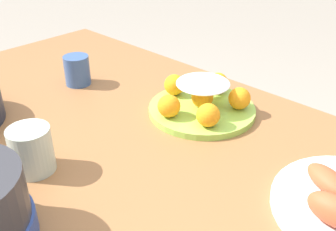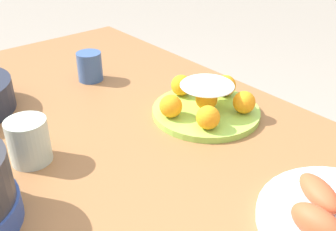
{
  "view_description": "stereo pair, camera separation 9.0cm",
  "coord_description": "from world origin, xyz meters",
  "px_view_note": "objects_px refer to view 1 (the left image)",
  "views": [
    {
      "loc": [
        -0.54,
        0.44,
        1.24
      ],
      "look_at": [
        0.0,
        -0.12,
        0.8
      ],
      "focal_mm": 42.0,
      "sensor_mm": 36.0,
      "label": 1
    },
    {
      "loc": [
        -0.6,
        0.38,
        1.24
      ],
      "look_at": [
        0.0,
        -0.12,
        0.8
      ],
      "focal_mm": 42.0,
      "sensor_mm": 36.0,
      "label": 2
    }
  ],
  "objects_px": {
    "cup_far": "(32,150)",
    "dining_table": "(132,185)",
    "cup_near": "(77,70)",
    "cake_plate": "(201,101)"
  },
  "relations": [
    {
      "from": "cup_far",
      "to": "dining_table",
      "type": "bearing_deg",
      "value": -118.8
    },
    {
      "from": "cup_far",
      "to": "cup_near",
      "type": "bearing_deg",
      "value": -47.46
    },
    {
      "from": "cake_plate",
      "to": "cup_near",
      "type": "distance_m",
      "value": 0.38
    },
    {
      "from": "dining_table",
      "to": "cup_near",
      "type": "relative_size",
      "value": 18.69
    },
    {
      "from": "dining_table",
      "to": "cup_far",
      "type": "bearing_deg",
      "value": 61.2
    },
    {
      "from": "cup_near",
      "to": "cup_far",
      "type": "distance_m",
      "value": 0.41
    },
    {
      "from": "cake_plate",
      "to": "cup_far",
      "type": "distance_m",
      "value": 0.42
    },
    {
      "from": "dining_table",
      "to": "cake_plate",
      "type": "bearing_deg",
      "value": -89.16
    },
    {
      "from": "dining_table",
      "to": "cup_far",
      "type": "distance_m",
      "value": 0.24
    },
    {
      "from": "cake_plate",
      "to": "cup_near",
      "type": "xyz_separation_m",
      "value": [
        0.36,
        0.11,
        0.01
      ]
    }
  ]
}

